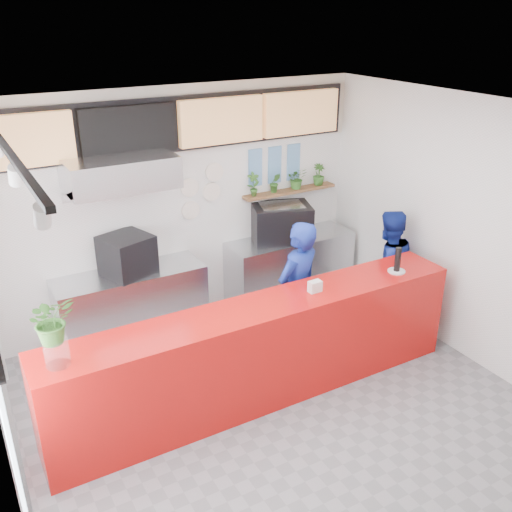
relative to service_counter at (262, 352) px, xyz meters
name	(u,v)px	position (x,y,z in m)	size (l,w,h in m)	color
floor	(281,417)	(0.00, -0.40, -0.55)	(5.00, 5.00, 0.00)	slate
ceiling	(288,118)	(0.00, -0.40, 2.45)	(5.00, 5.00, 0.00)	silver
wall_back	(179,208)	(0.00, 2.10, 0.95)	(5.00, 5.00, 0.00)	white
wall_right	(475,235)	(2.50, -0.40, 0.95)	(5.00, 5.00, 0.00)	white
service_counter	(262,352)	(0.00, 0.00, 0.00)	(4.50, 0.60, 1.10)	#B10F0C
cream_band	(174,120)	(0.00, 2.09, 2.05)	(5.00, 0.02, 0.80)	beige
prep_bench	(132,306)	(-0.80, 1.80, -0.10)	(1.80, 0.60, 0.90)	#B2B5BA
panini_oven	(127,255)	(-0.80, 1.80, 0.59)	(0.52, 0.52, 0.47)	black
extraction_hood	(120,172)	(-0.80, 1.75, 1.60)	(1.20, 0.70, 0.35)	#B2B5BA
hood_lip	(122,190)	(-0.80, 1.75, 1.40)	(1.20, 0.70, 0.08)	#B2B5BA
right_bench	(290,267)	(1.50, 1.80, -0.10)	(1.80, 0.60, 0.90)	#B2B5BA
espresso_machine	(281,223)	(1.35, 1.80, 0.60)	(0.77, 0.55, 0.49)	black
espresso_tray	(282,207)	(1.35, 1.80, 0.83)	(0.57, 0.40, 0.05)	#A1A4A8
herb_shelf	(290,191)	(1.60, 2.00, 0.95)	(1.40, 0.18, 0.04)	brown
menu_board_far_left	(20,141)	(-1.75, 1.98, 2.00)	(1.10, 0.10, 0.55)	tan
menu_board_mid_left	(129,130)	(-0.59, 1.98, 2.00)	(1.10, 0.10, 0.55)	black
menu_board_mid_right	(221,121)	(0.57, 1.98, 2.00)	(1.10, 0.10, 0.55)	tan
menu_board_far_right	(301,113)	(1.73, 1.98, 2.00)	(1.10, 0.10, 0.55)	tan
soffit	(175,124)	(0.00, 2.06, 2.00)	(4.80, 0.04, 0.65)	black
wall_clock_face	(1,357)	(-2.43, -1.30, 1.50)	(0.26, 0.26, 0.02)	white
track_rail	(12,157)	(-2.10, -0.40, 2.39)	(0.05, 2.40, 0.04)	black
dec_plate_a	(190,187)	(0.15, 2.07, 1.20)	(0.24, 0.24, 0.03)	silver
dec_plate_b	(212,192)	(0.45, 2.07, 1.10)	(0.24, 0.24, 0.03)	silver
dec_plate_c	(191,210)	(0.15, 2.07, 0.90)	(0.24, 0.24, 0.03)	silver
dec_plate_d	(214,172)	(0.50, 2.07, 1.35)	(0.24, 0.24, 0.03)	silver
photo_frame_a	(255,158)	(1.10, 2.08, 1.45)	(0.20, 0.02, 0.25)	#598CBF
photo_frame_b	(275,156)	(1.40, 2.08, 1.45)	(0.20, 0.02, 0.25)	#598CBF
photo_frame_c	(294,153)	(1.70, 2.08, 1.45)	(0.20, 0.02, 0.25)	#598CBF
photo_frame_d	(255,177)	(1.10, 2.08, 1.20)	(0.20, 0.02, 0.25)	#598CBF
photo_frame_e	(275,174)	(1.40, 2.08, 1.20)	(0.20, 0.02, 0.25)	#598CBF
photo_frame_f	(293,171)	(1.70, 2.08, 1.20)	(0.20, 0.02, 0.25)	#598CBF
staff_center	(297,292)	(0.73, 0.46, 0.30)	(0.62, 0.41, 1.70)	navy
staff_right	(386,269)	(2.15, 0.57, 0.23)	(0.76, 0.59, 1.55)	navy
herb_a	(254,184)	(1.03, 2.00, 1.13)	(0.17, 0.12, 0.32)	#2E5C20
herb_b	(275,183)	(1.36, 2.00, 1.10)	(0.15, 0.12, 0.27)	#2E5C20
herb_c	(297,178)	(1.71, 2.00, 1.12)	(0.26, 0.23, 0.29)	#2E5C20
herb_d	(319,175)	(2.08, 2.00, 1.12)	(0.17, 0.15, 0.30)	#2E5C20
glass_vase	(57,352)	(-1.98, -0.05, 0.68)	(0.21, 0.21, 0.25)	silver
basil_vase	(51,320)	(-1.98, -0.05, 0.97)	(0.36, 0.32, 0.41)	#2E5C20
napkin_holder	(315,286)	(0.63, -0.01, 0.61)	(0.14, 0.09, 0.12)	silver
white_plate	(396,271)	(1.70, -0.07, 0.56)	(0.20, 0.20, 0.01)	silver
pepper_mill	(398,259)	(1.70, -0.07, 0.70)	(0.07, 0.07, 0.27)	black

